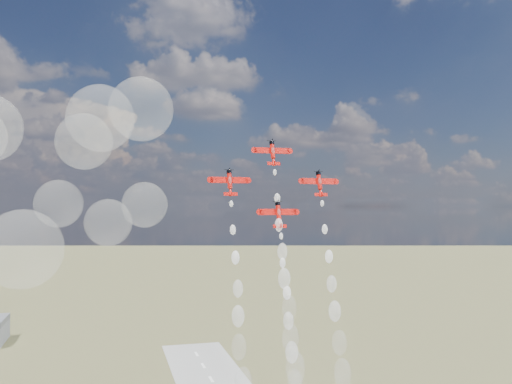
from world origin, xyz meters
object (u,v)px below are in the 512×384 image
at_px(plane_lead, 273,152).
at_px(plane_left, 230,182).
at_px(plane_slot, 279,214).
at_px(plane_right, 319,183).

distance_m(plane_lead, plane_left, 16.98).
relative_size(plane_lead, plane_slot, 1.00).
xyz_separation_m(plane_left, plane_slot, (13.91, -2.97, -9.27)).
bearing_deg(plane_right, plane_lead, 167.95).
height_order(plane_lead, plane_left, plane_lead).
bearing_deg(plane_left, plane_slot, -12.05).
xyz_separation_m(plane_left, plane_right, (27.82, 0.00, 0.00)).
distance_m(plane_lead, plane_slot, 19.47).
bearing_deg(plane_slot, plane_lead, 90.00).
height_order(plane_right, plane_slot, plane_right).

